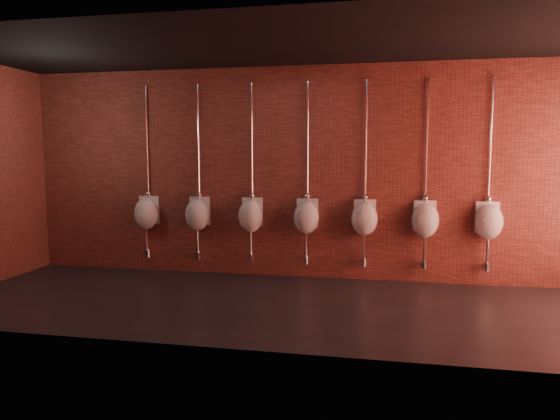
# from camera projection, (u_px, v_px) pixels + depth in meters

# --- Properties ---
(ground) EXTENTS (8.50, 8.50, 0.00)m
(ground) POSITION_uv_depth(u_px,v_px,m) (274.00, 304.00, 6.30)
(ground) COLOR black
(ground) RESTS_ON ground
(room_shell) EXTENTS (8.54, 3.04, 3.22)m
(room_shell) POSITION_uv_depth(u_px,v_px,m) (274.00, 144.00, 6.07)
(room_shell) COLOR black
(room_shell) RESTS_ON ground
(urinal_0) EXTENTS (0.40, 0.36, 2.72)m
(urinal_0) POSITION_uv_depth(u_px,v_px,m) (146.00, 213.00, 7.97)
(urinal_0) COLOR white
(urinal_0) RESTS_ON ground
(urinal_1) EXTENTS (0.40, 0.36, 2.72)m
(urinal_1) POSITION_uv_depth(u_px,v_px,m) (197.00, 214.00, 7.81)
(urinal_1) COLOR white
(urinal_1) RESTS_ON ground
(urinal_2) EXTENTS (0.40, 0.36, 2.72)m
(urinal_2) POSITION_uv_depth(u_px,v_px,m) (251.00, 215.00, 7.64)
(urinal_2) COLOR white
(urinal_2) RESTS_ON ground
(urinal_3) EXTENTS (0.40, 0.36, 2.72)m
(urinal_3) POSITION_uv_depth(u_px,v_px,m) (306.00, 216.00, 7.48)
(urinal_3) COLOR white
(urinal_3) RESTS_ON ground
(urinal_4) EXTENTS (0.40, 0.36, 2.72)m
(urinal_4) POSITION_uv_depth(u_px,v_px,m) (364.00, 218.00, 7.32)
(urinal_4) COLOR white
(urinal_4) RESTS_ON ground
(urinal_5) EXTENTS (0.40, 0.36, 2.72)m
(urinal_5) POSITION_uv_depth(u_px,v_px,m) (425.00, 219.00, 7.16)
(urinal_5) COLOR white
(urinal_5) RESTS_ON ground
(urinal_6) EXTENTS (0.40, 0.36, 2.72)m
(urinal_6) POSITION_uv_depth(u_px,v_px,m) (489.00, 221.00, 6.99)
(urinal_6) COLOR white
(urinal_6) RESTS_ON ground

